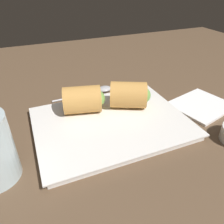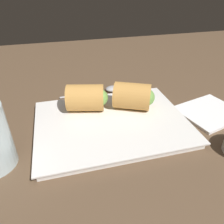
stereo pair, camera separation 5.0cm
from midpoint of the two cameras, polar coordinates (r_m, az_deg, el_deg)
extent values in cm
cube|color=brown|center=(46.24, -0.70, -5.41)|extent=(180.00, 140.00, 2.00)
cube|color=white|center=(45.64, 3.14, -3.53)|extent=(29.82, 22.31, 1.20)
cube|color=white|center=(45.20, 3.17, -2.76)|extent=(31.02, 23.21, 0.30)
cylinder|color=#D19347|center=(47.70, -4.00, 3.65)|extent=(9.04, 7.52, 5.84)
sphere|color=#6B9E47|center=(47.64, -0.30, 3.69)|extent=(3.79, 3.79, 3.79)
cylinder|color=#D19347|center=(48.74, 8.21, 4.05)|extent=(9.64, 8.66, 5.84)
sphere|color=#6B9E47|center=(48.77, 11.81, 3.68)|extent=(3.79, 3.79, 3.79)
cylinder|color=#B2B2B7|center=(57.75, -6.24, 4.34)|extent=(9.89, 1.01, 0.50)
ellipsoid|color=#B2B2B7|center=(59.79, 2.59, 6.02)|extent=(4.04, 3.19, 1.35)
cube|color=white|center=(56.16, 26.48, -0.08)|extent=(15.62, 14.17, 0.60)
camera|label=1|loc=(0.03, -86.73, 2.11)|focal=35.00mm
camera|label=2|loc=(0.03, 93.27, -2.11)|focal=35.00mm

